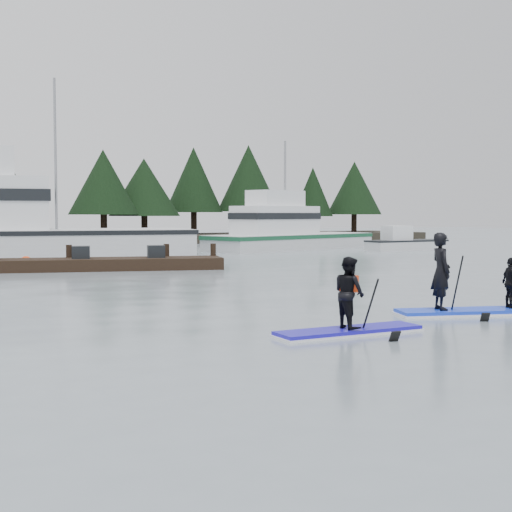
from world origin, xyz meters
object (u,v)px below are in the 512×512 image
paddleboard_solo (349,305)px  fishing_boat_medium (288,241)px  paddleboard_duo (468,288)px  floating_dock (42,265)px

paddleboard_solo → fishing_boat_medium: bearing=62.8°
paddleboard_duo → floating_dock: bearing=127.6°
floating_dock → paddleboard_solo: bearing=-67.7°
fishing_boat_medium → paddleboard_duo: fishing_boat_medium is taller
paddleboard_solo → paddleboard_duo: (3.90, 0.85, 0.05)m
fishing_boat_medium → paddleboard_duo: bearing=-129.3°
fishing_boat_medium → paddleboard_duo: (-11.74, -27.30, 0.08)m
floating_dock → paddleboard_duo: paddleboard_duo is taller
floating_dock → fishing_boat_medium: bearing=46.4°
paddleboard_solo → paddleboard_duo: 3.99m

